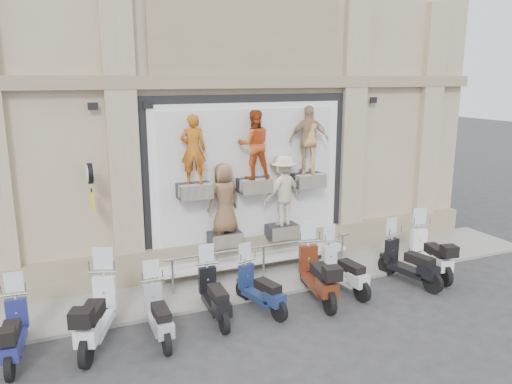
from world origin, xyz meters
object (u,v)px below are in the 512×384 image
clock_sign_bracket (90,180)px  scooter_b (96,303)px  scooter_i (431,245)px  scooter_g (344,261)px  scooter_e (260,280)px  scooter_f (318,265)px  scooter_c (158,305)px  guard_rail (264,263)px  scooter_h (410,254)px  scooter_a (12,323)px  scooter_d (214,286)px

clock_sign_bracket → scooter_b: size_ratio=0.49×
scooter_b → scooter_i: 8.20m
scooter_g → scooter_i: (2.58, -0.04, 0.06)m
scooter_e → scooter_f: (1.41, -0.02, 0.14)m
scooter_c → scooter_b: bearing=168.9°
scooter_f → clock_sign_bracket: bearing=166.5°
guard_rail → scooter_h: scooter_h is taller
scooter_e → scooter_g: (2.22, 0.13, 0.05)m
guard_rail → scooter_a: size_ratio=2.83×
scooter_b → scooter_a: bearing=-160.2°
scooter_d → scooter_h: bearing=0.7°
scooter_f → scooter_h: 2.53m
scooter_a → scooter_c: 2.56m
guard_rail → scooter_e: bearing=-116.8°
guard_rail → scooter_d: size_ratio=2.81×
guard_rail → clock_sign_bracket: clock_sign_bracket is taller
clock_sign_bracket → scooter_f: size_ratio=0.50×
guard_rail → scooter_e: 1.65m
scooter_c → scooter_f: size_ratio=0.85×
scooter_i → scooter_c: bearing=-164.6°
scooter_b → scooter_f: 4.81m
scooter_a → scooter_c: scooter_a is taller
scooter_c → scooter_e: 2.31m
scooter_d → scooter_a: bearing=-176.5°
scooter_d → scooter_i: (5.84, 0.07, 0.07)m
scooter_a → scooter_g: bearing=7.1°
scooter_h → scooter_i: 0.90m
clock_sign_bracket → scooter_c: (0.87, -2.23, -2.09)m
scooter_a → scooter_e: scooter_a is taller
scooter_d → scooter_f: (2.44, -0.05, 0.11)m
scooter_g → scooter_h: (1.72, -0.28, 0.02)m
scooter_c → scooter_h: 6.23m
scooter_b → scooter_e: size_ratio=1.23×
scooter_f → guard_rail: bearing=123.9°
scooter_b → scooter_g: bearing=23.5°
guard_rail → scooter_g: 2.00m
scooter_d → scooter_h: 4.98m
scooter_d → scooter_i: bearing=3.3°
scooter_b → scooter_e: bearing=22.6°
scooter_g → scooter_b: bearing=176.2°
scooter_b → scooter_i: (8.20, 0.16, -0.05)m
scooter_d → scooter_g: (3.25, 0.10, 0.01)m
scooter_a → scooter_d: scooter_d is taller
scooter_b → scooter_i: size_ratio=1.07×
scooter_f → scooter_d: bearing=-171.6°
clock_sign_bracket → scooter_b: clock_sign_bracket is taller
scooter_e → scooter_b: bearing=166.8°
scooter_f → scooter_h: bearing=6.7°
clock_sign_bracket → scooter_h: (7.10, -2.07, -2.04)m
scooter_a → scooter_d: bearing=6.6°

